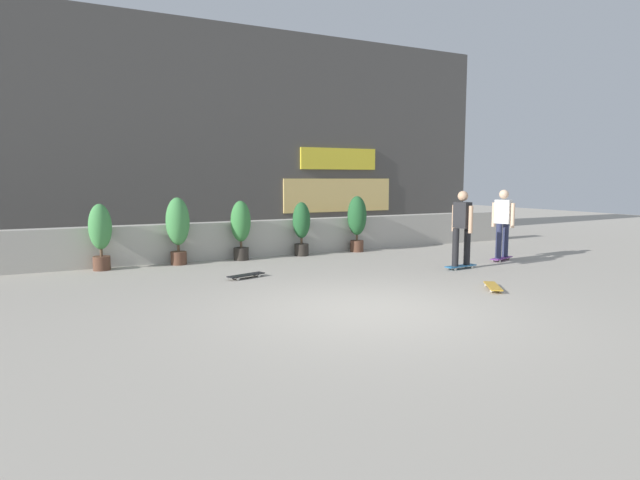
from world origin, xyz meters
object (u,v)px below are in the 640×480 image
at_px(potted_plant_1, 178,226).
at_px(potted_plant_4, 357,219).
at_px(skater_by_wall_left, 462,226).
at_px(potted_plant_3, 301,225).
at_px(skateboard_aside, 246,275).
at_px(potted_plant_0, 100,232).
at_px(skateboard_near_camera, 493,286).
at_px(potted_plant_2, 241,226).
at_px(skater_far_right, 503,222).

relative_size(potted_plant_1, potted_plant_4, 1.03).
xyz_separation_m(potted_plant_1, skater_by_wall_left, (5.33, -3.42, 0.05)).
height_order(potted_plant_3, skateboard_aside, potted_plant_3).
height_order(potted_plant_0, skateboard_near_camera, potted_plant_0).
bearing_deg(potted_plant_2, potted_plant_4, -0.00).
bearing_deg(potted_plant_2, skater_by_wall_left, -41.73).
height_order(potted_plant_0, potted_plant_2, potted_plant_2).
bearing_deg(potted_plant_2, skateboard_aside, -106.71).
height_order(potted_plant_2, potted_plant_4, potted_plant_4).
height_order(potted_plant_4, skateboard_aside, potted_plant_4).
relative_size(potted_plant_3, skater_by_wall_left, 0.80).
bearing_deg(skateboard_aside, potted_plant_4, 30.36).
bearing_deg(skateboard_aside, potted_plant_0, 136.55).
height_order(potted_plant_4, skater_far_right, skater_far_right).
height_order(potted_plant_1, skater_far_right, skater_far_right).
bearing_deg(potted_plant_0, potted_plant_2, 0.00).
bearing_deg(potted_plant_1, potted_plant_4, 0.00).
bearing_deg(potted_plant_3, potted_plant_0, 180.00).
bearing_deg(potted_plant_4, potted_plant_3, 180.00).
relative_size(potted_plant_3, skater_far_right, 0.80).
height_order(potted_plant_2, skateboard_near_camera, potted_plant_2).
bearing_deg(potted_plant_2, potted_plant_3, 0.00).
distance_m(potted_plant_0, skateboard_near_camera, 8.06).
relative_size(potted_plant_4, skateboard_aside, 1.81).
distance_m(potted_plant_4, skateboard_near_camera, 5.44).
bearing_deg(skateboard_near_camera, skateboard_aside, 139.14).
xyz_separation_m(potted_plant_4, skateboard_aside, (-3.95, -2.31, -0.80)).
height_order(potted_plant_0, potted_plant_4, potted_plant_4).
distance_m(potted_plant_3, potted_plant_4, 1.65).
distance_m(potted_plant_1, skateboard_aside, 2.59).
distance_m(potted_plant_1, skateboard_near_camera, 6.94).
bearing_deg(skater_by_wall_left, potted_plant_3, 123.01).
xyz_separation_m(skater_by_wall_left, skater_far_right, (1.68, 0.46, 0.00)).
height_order(potted_plant_1, skateboard_aside, potted_plant_1).
bearing_deg(potted_plant_1, potted_plant_2, 0.00).
height_order(potted_plant_2, potted_plant_3, potted_plant_2).
bearing_deg(skater_far_right, potted_plant_2, 151.75).
relative_size(potted_plant_4, skater_far_right, 0.88).
relative_size(potted_plant_3, skateboard_near_camera, 1.77).
bearing_deg(potted_plant_3, potted_plant_2, 180.00).
height_order(potted_plant_1, skateboard_near_camera, potted_plant_1).
bearing_deg(skateboard_near_camera, skater_by_wall_left, 62.77).
xyz_separation_m(potted_plant_0, skateboard_aside, (2.44, -2.31, -0.76)).
bearing_deg(potted_plant_1, potted_plant_0, 180.00).
height_order(potted_plant_4, skater_by_wall_left, skater_by_wall_left).
height_order(skater_far_right, skateboard_near_camera, skater_far_right).
height_order(potted_plant_1, skater_by_wall_left, skater_by_wall_left).
bearing_deg(potted_plant_4, skater_far_right, -52.71).
xyz_separation_m(skater_far_right, skateboard_near_camera, (-2.68, -2.40, -0.88)).
bearing_deg(potted_plant_0, skateboard_near_camera, -41.94).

